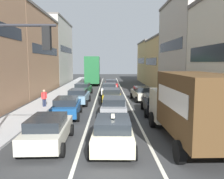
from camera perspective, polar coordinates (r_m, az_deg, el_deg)
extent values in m
plane|color=#353637|center=(9.65, 1.25, -18.25)|extent=(140.00, 140.00, 0.00)
cube|color=#B6B6B6|center=(29.70, -13.30, -1.11)|extent=(2.60, 64.00, 0.14)
cube|color=silver|center=(29.05, -3.62, -1.25)|extent=(0.16, 60.00, 0.01)
cube|color=silver|center=(29.09, 3.09, -1.23)|extent=(0.16, 60.00, 0.01)
cube|color=#9E7556|center=(32.88, -21.95, 8.17)|extent=(7.00, 14.57, 10.25)
cube|color=black|center=(31.83, -15.99, 9.38)|extent=(0.02, 11.73, 1.10)
cube|color=#66605B|center=(33.46, -22.37, 17.23)|extent=(7.20, 14.57, 0.30)
cube|color=#B2ADA3|center=(46.90, -15.53, 8.85)|extent=(7.00, 14.57, 11.86)
cube|color=black|center=(46.18, -11.27, 9.74)|extent=(0.02, 11.73, 1.10)
cube|color=#66605B|center=(47.53, -15.77, 16.19)|extent=(7.20, 14.57, 0.30)
cube|color=tan|center=(48.33, 11.36, 6.60)|extent=(7.00, 10.90, 7.98)
cube|color=black|center=(47.71, 7.21, 7.16)|extent=(0.02, 8.80, 1.10)
cube|color=#66605B|center=(48.49, 11.48, 11.50)|extent=(7.20, 10.90, 0.30)
cube|color=tan|center=(37.65, 14.93, 6.21)|extent=(7.00, 10.90, 7.64)
cube|color=black|center=(36.85, 9.64, 6.93)|extent=(0.02, 8.80, 1.10)
cube|color=#66605B|center=(37.83, 15.12, 12.23)|extent=(7.20, 10.90, 0.30)
cube|color=#B2ADA3|center=(27.26, 21.40, 8.98)|extent=(7.00, 10.90, 10.65)
cube|color=black|center=(26.17, 14.19, 10.52)|extent=(0.02, 8.80, 1.10)
cube|color=black|center=(15.75, 24.62, 8.33)|extent=(0.02, 8.80, 1.10)
cylinder|color=#2D2D33|center=(9.20, -24.84, 14.41)|extent=(3.50, 0.10, 0.10)
cube|color=black|center=(8.69, -16.02, 12.26)|extent=(0.28, 0.28, 0.84)
sphere|color=red|center=(8.86, -15.82, 13.84)|extent=(0.18, 0.18, 0.18)
sphere|color=#F2A519|center=(8.84, -15.77, 12.17)|extent=(0.18, 0.18, 0.18)
sphere|color=green|center=(8.81, -15.71, 10.49)|extent=(0.18, 0.18, 0.18)
cube|color=#B7B29E|center=(14.80, 14.80, -3.74)|extent=(2.43, 2.43, 1.90)
cube|color=black|center=(15.88, 13.60, -1.60)|extent=(2.02, 0.06, 0.70)
cube|color=#51381E|center=(11.18, 20.39, -3.43)|extent=(2.48, 5.47, 2.80)
cube|color=white|center=(10.73, 14.43, -2.11)|extent=(0.09, 4.48, 0.90)
cylinder|color=black|center=(14.78, 10.09, -7.40)|extent=(0.31, 0.96, 0.96)
cylinder|color=black|center=(15.45, 18.90, -7.04)|extent=(0.31, 0.96, 0.96)
cylinder|color=black|center=(9.92, 16.55, -14.79)|extent=(0.31, 0.96, 0.96)
cube|color=beige|center=(11.12, 0.25, -11.07)|extent=(1.93, 4.35, 0.70)
cube|color=#1E2328|center=(10.77, 0.24, -8.56)|extent=(1.66, 2.46, 0.52)
cube|color=#F2EACC|center=(10.68, 0.24, -6.64)|extent=(0.17, 0.44, 0.12)
cylinder|color=black|center=(12.66, -3.93, -10.50)|extent=(0.24, 0.65, 0.64)
cylinder|color=black|center=(12.65, 4.55, -10.52)|extent=(0.24, 0.65, 0.64)
cylinder|color=black|center=(9.92, -5.36, -15.52)|extent=(0.24, 0.65, 0.64)
cylinder|color=black|center=(9.90, 5.69, -15.57)|extent=(0.24, 0.65, 0.64)
cube|color=beige|center=(11.81, -15.66, -10.25)|extent=(1.90, 4.34, 0.70)
cube|color=#1E2328|center=(11.48, -15.98, -7.86)|extent=(1.64, 2.45, 0.52)
cylinder|color=black|center=(13.50, -18.03, -9.72)|extent=(0.24, 0.65, 0.64)
cylinder|color=black|center=(13.12, -10.15, -9.96)|extent=(0.24, 0.65, 0.64)
cylinder|color=black|center=(10.86, -22.30, -14.00)|extent=(0.24, 0.65, 0.64)
cylinder|color=black|center=(10.39, -12.40, -14.60)|extent=(0.24, 0.65, 0.64)
cube|color=gray|center=(17.25, 0.52, -4.59)|extent=(1.97, 4.37, 0.70)
cube|color=#1E2328|center=(16.95, 0.51, -2.87)|extent=(1.68, 2.47, 0.52)
cylinder|color=black|center=(18.79, -2.24, -4.73)|extent=(0.24, 0.65, 0.64)
cylinder|color=black|center=(18.77, 3.40, -4.75)|extent=(0.24, 0.65, 0.64)
cylinder|color=black|center=(15.94, -2.89, -6.84)|extent=(0.24, 0.65, 0.64)
cylinder|color=black|center=(15.92, 3.78, -6.87)|extent=(0.24, 0.65, 0.64)
cube|color=#194C8C|center=(17.46, -11.23, -4.58)|extent=(2.01, 4.38, 0.70)
cube|color=#1E2328|center=(17.17, -11.36, -2.88)|extent=(1.70, 2.48, 0.52)
cylinder|color=black|center=(19.08, -13.39, -4.73)|extent=(0.25, 0.65, 0.64)
cylinder|color=black|center=(18.86, -7.85, -4.75)|extent=(0.25, 0.65, 0.64)
cylinder|color=black|center=(16.28, -15.10, -6.79)|extent=(0.25, 0.65, 0.64)
cylinder|color=black|center=(16.02, -8.59, -6.84)|extent=(0.25, 0.65, 0.64)
cube|color=#B29319|center=(22.85, -0.22, -1.76)|extent=(1.90, 4.34, 0.70)
cube|color=#1E2328|center=(22.57, -0.20, -0.43)|extent=(1.64, 2.44, 0.52)
cylinder|color=black|center=(24.33, -2.51, -2.07)|extent=(0.24, 0.65, 0.64)
cylinder|color=black|center=(24.39, 1.82, -2.04)|extent=(0.24, 0.65, 0.64)
cylinder|color=black|center=(21.45, -2.54, -3.28)|extent=(0.24, 0.65, 0.64)
cylinder|color=black|center=(21.52, 2.38, -3.25)|extent=(0.24, 0.65, 0.64)
cube|color=#759EB7|center=(22.60, -8.38, -1.93)|extent=(1.89, 4.34, 0.70)
cube|color=#1E2328|center=(22.33, -8.48, -0.58)|extent=(1.63, 2.44, 0.52)
cylinder|color=black|center=(24.23, -10.00, -2.20)|extent=(0.23, 0.64, 0.64)
cylinder|color=black|center=(23.98, -5.67, -2.23)|extent=(0.23, 0.64, 0.64)
cylinder|color=black|center=(21.40, -11.38, -3.43)|extent=(0.23, 0.64, 0.64)
cylinder|color=black|center=(21.11, -6.48, -3.48)|extent=(0.23, 0.64, 0.64)
cube|color=silver|center=(28.57, -0.64, -0.03)|extent=(1.95, 4.36, 0.70)
cube|color=#1E2328|center=(28.31, -0.65, 1.05)|extent=(1.67, 2.46, 0.52)
cylinder|color=black|center=(30.10, -2.31, -0.35)|extent=(0.24, 0.65, 0.64)
cylinder|color=black|center=(30.05, 1.20, -0.36)|extent=(0.24, 0.65, 0.64)
cylinder|color=black|center=(27.21, -2.66, -1.12)|extent=(0.24, 0.65, 0.64)
cylinder|color=black|center=(27.15, 1.21, -1.13)|extent=(0.24, 0.65, 0.64)
cube|color=#19592D|center=(28.75, -7.31, -0.04)|extent=(2.01, 4.38, 0.70)
cube|color=#1E2328|center=(28.49, -7.39, 1.03)|extent=(1.70, 2.48, 0.52)
cylinder|color=black|center=(30.38, -8.58, -0.35)|extent=(0.25, 0.65, 0.64)
cylinder|color=black|center=(30.10, -5.13, -0.37)|extent=(0.25, 0.65, 0.64)
cylinder|color=black|center=(27.53, -9.67, -1.12)|extent=(0.25, 0.65, 0.64)
cylinder|color=black|center=(27.22, -5.87, -1.15)|extent=(0.25, 0.65, 0.64)
cube|color=#A51E1E|center=(34.43, -0.16, 1.15)|extent=(1.83, 4.31, 0.70)
cube|color=#1E2328|center=(34.18, -0.15, 2.05)|extent=(1.60, 2.42, 0.52)
cylinder|color=black|center=(35.91, -1.68, 0.82)|extent=(0.22, 0.64, 0.64)
cylinder|color=black|center=(35.95, 1.26, 0.83)|extent=(0.22, 0.64, 0.64)
cylinder|color=black|center=(33.00, -1.70, 0.29)|extent=(0.22, 0.64, 0.64)
cylinder|color=black|center=(33.04, 1.49, 0.30)|extent=(0.22, 0.64, 0.64)
cube|color=black|center=(18.69, 10.81, -3.82)|extent=(2.04, 4.39, 0.70)
cube|color=#1E2328|center=(18.40, 10.94, -2.22)|extent=(1.72, 2.49, 0.52)
cylinder|color=black|center=(20.07, 7.57, -4.04)|extent=(0.26, 0.65, 0.64)
cylinder|color=black|center=(20.32, 12.75, -4.01)|extent=(0.26, 0.65, 0.64)
cylinder|color=black|center=(17.22, 8.46, -5.88)|extent=(0.26, 0.65, 0.64)
cylinder|color=black|center=(17.51, 14.49, -5.80)|extent=(0.26, 0.65, 0.64)
cube|color=beige|center=(24.63, 7.61, -1.19)|extent=(2.09, 4.41, 0.70)
cube|color=#1E2328|center=(24.36, 7.74, 0.05)|extent=(1.75, 2.51, 0.52)
cylinder|color=black|center=(25.92, 4.92, -1.54)|extent=(0.26, 0.65, 0.64)
cylinder|color=black|center=(26.30, 8.87, -1.47)|extent=(0.26, 0.65, 0.64)
cylinder|color=black|center=(23.08, 6.15, -2.59)|extent=(0.26, 0.65, 0.64)
cylinder|color=black|center=(23.50, 10.56, -2.50)|extent=(0.26, 0.65, 0.64)
cube|color=#1E6033|center=(43.17, -4.80, 3.66)|extent=(2.80, 10.57, 2.40)
cube|color=black|center=(43.15, -4.81, 4.13)|extent=(2.81, 9.94, 0.70)
cube|color=#1E6033|center=(43.10, -4.83, 6.68)|extent=(2.80, 10.57, 2.16)
cube|color=black|center=(43.10, -4.84, 7.00)|extent=(2.81, 9.94, 0.64)
cylinder|color=black|center=(47.08, -6.13, 2.44)|extent=(0.33, 1.01, 1.00)
cylinder|color=black|center=(46.99, -3.09, 2.46)|extent=(0.33, 1.01, 1.00)
cylinder|color=black|center=(40.19, -6.74, 1.68)|extent=(0.33, 1.01, 1.00)
cylinder|color=black|center=(40.08, -3.17, 1.70)|extent=(0.33, 1.01, 1.00)
cylinder|color=#262D47|center=(21.37, -16.38, -3.35)|extent=(0.16, 0.16, 0.82)
cylinder|color=#262D47|center=(21.28, -16.80, -3.40)|extent=(0.16, 0.16, 0.82)
cylinder|color=red|center=(21.21, -16.65, -1.49)|extent=(0.34, 0.34, 0.60)
sphere|color=tan|center=(21.16, -16.69, -0.36)|extent=(0.24, 0.24, 0.24)
cylinder|color=red|center=(21.32, -16.14, -1.35)|extent=(0.10, 0.10, 0.55)
cylinder|color=red|center=(21.10, -17.18, -1.47)|extent=(0.10, 0.10, 0.55)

